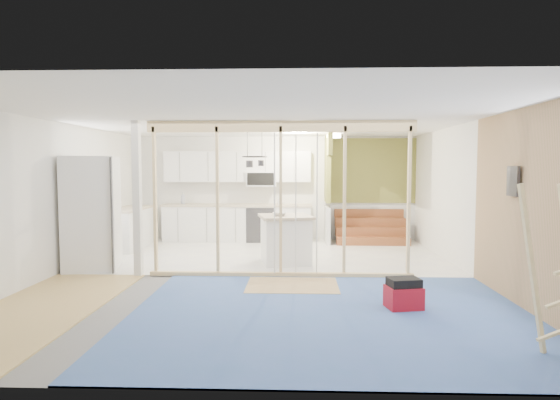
{
  "coord_description": "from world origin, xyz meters",
  "views": [
    {
      "loc": [
        0.57,
        -7.69,
        1.83
      ],
      "look_at": [
        0.27,
        0.6,
        1.25
      ],
      "focal_mm": 30.0,
      "sensor_mm": 36.0,
      "label": 1
    }
  ],
  "objects_px": {
    "fridge": "(92,213)",
    "ladder": "(557,270)",
    "island": "(286,240)",
    "toolbox": "(404,295)"
  },
  "relations": [
    {
      "from": "fridge",
      "to": "ladder",
      "type": "distance_m",
      "value": 7.13
    },
    {
      "from": "island",
      "to": "toolbox",
      "type": "height_order",
      "value": "island"
    },
    {
      "from": "toolbox",
      "to": "ladder",
      "type": "bearing_deg",
      "value": -64.67
    },
    {
      "from": "toolbox",
      "to": "fridge",
      "type": "bearing_deg",
      "value": 145.24
    },
    {
      "from": "fridge",
      "to": "island",
      "type": "bearing_deg",
      "value": -1.42
    },
    {
      "from": "island",
      "to": "toolbox",
      "type": "bearing_deg",
      "value": -72.23
    },
    {
      "from": "fridge",
      "to": "island",
      "type": "relative_size",
      "value": 1.81
    },
    {
      "from": "island",
      "to": "ladder",
      "type": "height_order",
      "value": "ladder"
    },
    {
      "from": "fridge",
      "to": "ladder",
      "type": "xyz_separation_m",
      "value": [
        6.12,
        -3.65,
        -0.16
      ]
    },
    {
      "from": "island",
      "to": "toolbox",
      "type": "xyz_separation_m",
      "value": [
        1.59,
        -2.82,
        -0.26
      ]
    }
  ]
}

